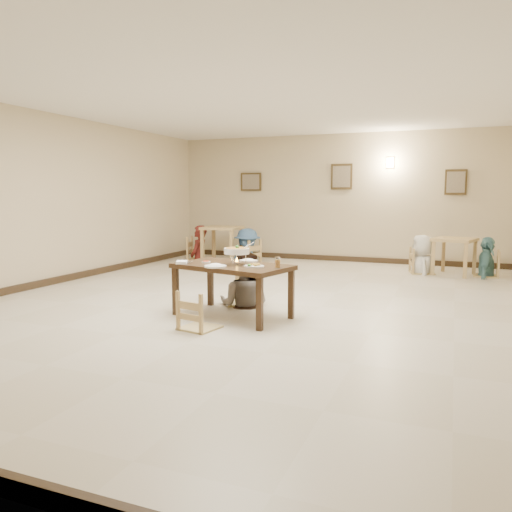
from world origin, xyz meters
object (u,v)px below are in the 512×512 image
at_px(chair_near, 199,293).
at_px(bg_diner_b, 247,229).
at_px(drink_glass, 278,263).
at_px(bg_chair_rl, 423,250).
at_px(bg_diner_d, 488,237).
at_px(main_table, 232,270).
at_px(bg_table_left, 222,233).
at_px(chair_far, 246,272).
at_px(bg_chair_ll, 199,238).
at_px(bg_chair_lr, 247,241).
at_px(bg_diner_a, 199,225).
at_px(curry_warmer, 237,251).
at_px(bg_diner_c, 423,235).
at_px(bg_chair_rr, 487,252).
at_px(main_diner, 244,252).
at_px(bg_table_right, 455,245).

xyz_separation_m(chair_near, bg_diner_b, (-1.65, 5.39, 0.37)).
relative_size(drink_glass, bg_chair_rl, 0.14).
bearing_deg(bg_diner_b, bg_diner_d, -68.83).
distance_m(main_table, bg_table_left, 5.34).
bearing_deg(chair_far, bg_chair_ll, 113.72).
xyz_separation_m(chair_near, drink_glass, (0.77, 0.60, 0.32)).
bearing_deg(bg_chair_lr, main_table, 38.02).
distance_m(drink_glass, bg_diner_a, 6.17).
distance_m(chair_near, curry_warmer, 0.84).
xyz_separation_m(main_table, bg_diner_c, (2.07, 4.71, 0.17)).
distance_m(bg_chair_ll, bg_diner_c, 5.16).
relative_size(curry_warmer, bg_diner_a, 0.22).
bearing_deg(bg_diner_d, main_table, 153.26).
height_order(main_table, bg_diner_a, bg_diner_a).
height_order(bg_chair_rr, bg_diner_c, bg_diner_c).
relative_size(main_table, bg_chair_rl, 1.69).
xyz_separation_m(main_diner, bg_diner_c, (2.19, 4.05, -0.00)).
distance_m(main_diner, bg_chair_lr, 4.38).
bearing_deg(bg_diner_c, bg_chair_ll, -104.76).
bearing_deg(main_table, chair_near, -86.12).
bearing_deg(main_diner, chair_near, 85.42).
bearing_deg(bg_diner_a, bg_diner_c, 81.31).
relative_size(main_table, bg_diner_b, 1.00).
bearing_deg(bg_chair_lr, chair_near, 34.45).
bearing_deg(main_diner, bg_chair_rr, -134.02).
xyz_separation_m(main_table, chair_far, (-0.11, 0.74, -0.13)).
bearing_deg(main_table, bg_diner_a, 136.07).
bearing_deg(bg_diner_b, bg_chair_rl, -69.41).
distance_m(bg_chair_rl, bg_diner_d, 1.22).
relative_size(bg_diner_a, bg_diner_b, 1.04).
bearing_deg(bg_diner_a, bg_table_right, 81.77).
relative_size(curry_warmer, bg_chair_lr, 0.35).
xyz_separation_m(bg_chair_rr, bg_diner_c, (-1.19, -0.05, 0.30)).
height_order(main_diner, bg_diner_b, bg_diner_b).
distance_m(main_diner, bg_chair_ll, 5.12).
bearing_deg(bg_diner_d, bg_diner_b, 98.26).
distance_m(chair_near, bg_diner_d, 6.42).
height_order(main_diner, bg_diner_d, main_diner).
bearing_deg(bg_chair_lr, bg_diner_c, 107.47).
height_order(bg_chair_ll, bg_diner_c, bg_diner_c).
distance_m(chair_near, bg_table_right, 6.10).
height_order(bg_diner_a, bg_diner_c, bg_diner_a).
distance_m(bg_table_left, bg_diner_a, 0.68).
bearing_deg(bg_diner_b, bg_chair_lr, 47.16).
distance_m(chair_far, bg_table_right, 4.87).
relative_size(bg_chair_ll, bg_diner_d, 0.69).
relative_size(bg_table_left, bg_diner_d, 0.59).
distance_m(main_diner, bg_diner_b, 4.37).
bearing_deg(bg_table_left, chair_near, -67.05).
bearing_deg(bg_chair_rl, bg_table_right, -100.62).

